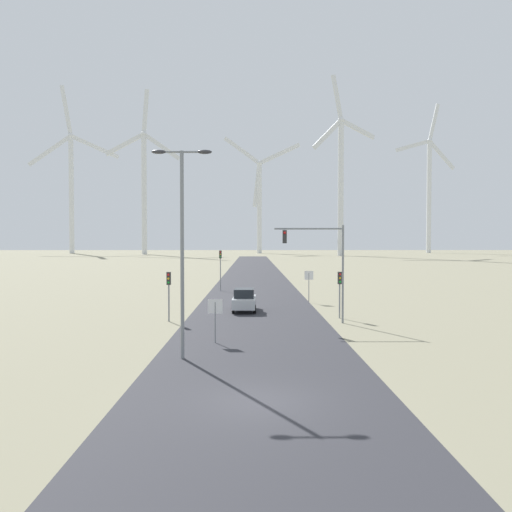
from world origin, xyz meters
TOP-DOWN VIEW (x-y plane):
  - ground_plane at (0.00, 0.00)m, footprint 600.00×600.00m
  - road_surface at (0.00, 48.00)m, footprint 10.00×240.00m
  - streetlamp at (-3.60, 6.42)m, footprint 2.87×0.32m
  - stop_sign_near at (-2.31, 10.08)m, footprint 0.81×0.07m
  - stop_sign_far at (4.94, 28.19)m, footprint 0.81×0.07m
  - traffic_light_post_near_left at (-6.10, 17.46)m, footprint 0.28×0.34m
  - traffic_light_post_near_right at (6.13, 18.82)m, footprint 0.28×0.34m
  - traffic_light_post_mid_left at (-3.87, 39.25)m, footprint 0.28×0.33m
  - traffic_light_mast_overhead at (4.40, 16.67)m, footprint 4.78×0.35m
  - car_approaching at (-0.90, 22.55)m, footprint 1.90×4.14m
  - wind_turbine_far_left at (-83.95, 214.49)m, footprint 36.46×17.79m
  - wind_turbine_left at (-46.41, 196.38)m, footprint 33.19×5.59m
  - wind_turbine_center at (3.08, 215.56)m, footprint 35.58×5.59m
  - wind_turbine_right at (33.87, 174.94)m, footprint 26.62×14.09m
  - wind_turbine_far_right at (85.38, 223.87)m, footprint 31.38×7.97m

SIDE VIEW (x-z plane):
  - ground_plane at x=0.00m, z-range 0.00..0.00m
  - road_surface at x=0.00m, z-range 0.00..0.01m
  - car_approaching at x=-0.90m, z-range 0.00..1.83m
  - stop_sign_near at x=-2.31m, z-range 0.48..2.92m
  - stop_sign_far at x=4.94m, z-range 0.58..3.49m
  - traffic_light_post_near_right at x=6.13m, z-range 0.80..4.20m
  - traffic_light_post_near_left at x=-6.10m, z-range 0.82..4.29m
  - traffic_light_post_mid_left at x=-3.87m, z-range 1.05..5.63m
  - traffic_light_mast_overhead at x=4.40m, z-range 1.41..8.15m
  - streetlamp at x=-3.60m, z-range 1.24..11.21m
  - wind_turbine_center at x=3.08m, z-range -0.97..53.75m
  - wind_turbine_left at x=-46.41m, z-range -4.01..66.14m
  - wind_turbine_right at x=33.87m, z-range -3.29..65.62m
  - wind_turbine_far_right at x=85.38m, z-range -3.69..68.56m
  - wind_turbine_far_left at x=-83.95m, z-range -5.21..71.83m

